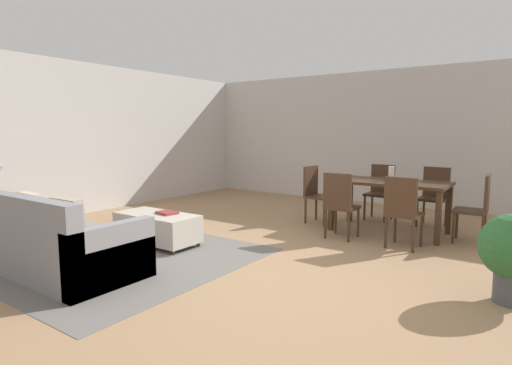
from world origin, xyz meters
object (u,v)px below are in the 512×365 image
Objects in this scene: dining_chair_far_left at (381,189)px; book_on_ottoman at (167,213)px; dining_chair_head_west at (316,191)px; vase_centerpiece at (391,174)px; dining_chair_near_right at (402,208)px; dining_chair_near_left at (340,202)px; dining_table at (390,188)px; ottoman_table at (157,227)px; dining_chair_head_east at (478,205)px; couch at (56,245)px; dining_chair_far_right at (434,193)px.

dining_chair_far_left reaches higher than book_on_ottoman.
book_on_ottoman is (-0.98, -2.32, -0.10)m from dining_chair_head_west.
dining_chair_near_right is at bearing -63.61° from vase_centerpiece.
dining_chair_near_left and dining_chair_far_left have the same top height.
dining_table is at bearing 47.39° from book_on_ottoman.
dining_chair_far_left is 3.54× the size of book_on_ottoman.
dining_table is at bearing 46.78° from ottoman_table.
dining_table is 1.77× the size of dining_chair_head_east.
couch is at bearing -121.73° from dining_table.
dining_chair_far_left reaches higher than couch.
dining_chair_near_left is 1.00× the size of dining_chair_far_left.
dining_chair_far_right is (0.87, 1.62, 0.00)m from dining_chair_near_left.
dining_chair_near_left is at bearing 41.95° from book_on_ottoman.
book_on_ottoman is (-2.57, -1.55, -0.10)m from dining_chair_near_right.
book_on_ottoman is (-2.17, -2.36, -0.44)m from vase_centerpiece.
dining_chair_far_left and dining_chair_head_west have the same top height.
dining_chair_near_left is (1.85, 1.63, 0.29)m from ottoman_table.
dining_chair_head_east is at bearing 0.28° from vase_centerpiece.
couch is at bearing -112.72° from dining_chair_far_left.
dining_chair_near_right is (0.84, -0.00, 0.00)m from dining_chair_near_left.
couch is at bearing -132.63° from dining_chair_head_east.
dining_table reaches higher than ottoman_table.
vase_centerpiece reaches higher than dining_chair_near_left.
dining_chair_head_east is at bearing 1.27° from dining_chair_head_west.
vase_centerpiece is at bearing -117.94° from dining_chair_far_right.
dining_chair_near_left is 0.98m from vase_centerpiece.
dining_table is at bearing 58.27° from couch.
ottoman_table is at bearing -148.84° from dining_chair_near_right.
dining_table is at bearing 61.61° from dining_chair_near_left.
book_on_ottoman is at bearing -132.61° from dining_table.
vase_centerpiece is at bearing 2.21° from dining_chair_head_west.
book_on_ottoman is at bearing -129.35° from dining_chair_far_right.
dining_chair_near_left reaches higher than ottoman_table.
dining_chair_near_right is at bearing 31.16° from ottoman_table.
dining_chair_near_left reaches higher than dining_table.
dining_chair_head_west is at bearing 154.45° from dining_chair_near_right.
ottoman_table is 4.25m from dining_chair_far_right.
dining_chair_far_right reaches higher than dining_table.
dining_chair_far_right is 1.00× the size of dining_chair_head_west.
dining_chair_head_west is (-1.18, -0.03, -0.14)m from dining_table.
couch is 3.53m from dining_chair_near_left.
dining_chair_far_right is 1.08m from dining_chair_head_east.
dining_table is 1.77× the size of dining_chair_far_left.
dining_chair_near_left is 1.78m from dining_chair_head_east.
vase_centerpiece is 3.24m from book_on_ottoman.
ottoman_table is 2.64m from dining_chair_head_west.
couch is 2.08× the size of dining_chair_far_right.
couch is 7.36× the size of book_on_ottoman.
dining_chair_far_left is (1.92, 4.59, 0.23)m from couch.
dining_chair_far_left is at bearing 152.45° from dining_chair_head_east.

